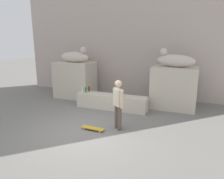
% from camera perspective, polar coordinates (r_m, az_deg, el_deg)
% --- Properties ---
extents(ground_plane, '(40.00, 40.00, 0.00)m').
position_cam_1_polar(ground_plane, '(7.19, -7.18, -10.92)').
color(ground_plane, slate).
extents(facade_wall, '(11.83, 0.60, 6.95)m').
position_cam_1_polar(facade_wall, '(11.25, 5.00, 16.25)').
color(facade_wall, '#BDADA2').
rests_on(facade_wall, ground_plane).
extents(pedestal_left, '(1.86, 1.34, 1.78)m').
position_cam_1_polar(pedestal_left, '(11.03, -9.76, 2.62)').
color(pedestal_left, beige).
rests_on(pedestal_left, ground_plane).
extents(pedestal_right, '(1.86, 1.34, 1.78)m').
position_cam_1_polar(pedestal_right, '(9.54, 16.19, 0.51)').
color(pedestal_right, beige).
rests_on(pedestal_right, ground_plane).
extents(statue_reclining_left, '(1.64, 0.69, 0.78)m').
position_cam_1_polar(statue_reclining_left, '(10.84, -9.86, 8.69)').
color(statue_reclining_left, beige).
rests_on(statue_reclining_left, pedestal_left).
extents(statue_reclining_right, '(1.67, 0.83, 0.78)m').
position_cam_1_polar(statue_reclining_right, '(9.36, 16.46, 7.53)').
color(statue_reclining_right, beige).
rests_on(statue_reclining_right, pedestal_right).
extents(ledge_block, '(3.06, 0.61, 0.62)m').
position_cam_1_polar(ledge_block, '(9.11, -0.15, -3.31)').
color(ledge_block, beige).
rests_on(ledge_block, ground_plane).
extents(skater, '(0.43, 0.39, 1.67)m').
position_cam_1_polar(skater, '(6.96, 1.66, -3.54)').
color(skater, brown).
rests_on(skater, ground_plane).
extents(skateboard, '(0.81, 0.24, 0.08)m').
position_cam_1_polar(skateboard, '(7.20, -5.18, -10.28)').
color(skateboard, gold).
rests_on(skateboard, ground_plane).
extents(bottle_blue, '(0.07, 0.07, 0.26)m').
position_cam_1_polar(bottle_blue, '(8.74, 2.56, -1.24)').
color(bottle_blue, '#194C99').
rests_on(bottle_blue, ledge_block).
extents(bottle_brown, '(0.07, 0.07, 0.28)m').
position_cam_1_polar(bottle_brown, '(9.59, -6.17, 0.10)').
color(bottle_brown, '#593314').
rests_on(bottle_brown, ledge_block).
extents(bottle_clear, '(0.06, 0.06, 0.30)m').
position_cam_1_polar(bottle_clear, '(9.51, -7.95, -0.01)').
color(bottle_clear, silver).
rests_on(bottle_clear, ledge_block).
extents(bottle_green, '(0.07, 0.07, 0.29)m').
position_cam_1_polar(bottle_green, '(9.46, -7.05, -0.07)').
color(bottle_green, '#1E722D').
rests_on(bottle_green, ledge_block).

